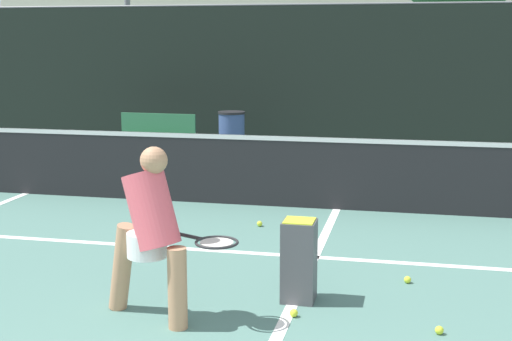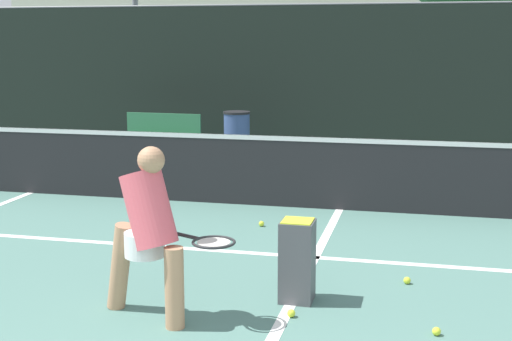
# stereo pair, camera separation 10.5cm
# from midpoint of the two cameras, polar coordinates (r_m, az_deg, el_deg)

# --- Properties ---
(court_service_line) EXTENTS (8.25, 0.10, 0.01)m
(court_service_line) POSITION_cam_midpoint_polar(r_m,az_deg,el_deg) (7.39, 4.28, -6.92)
(court_service_line) COLOR white
(court_service_line) RESTS_ON ground
(court_center_mark) EXTENTS (0.10, 6.20, 0.01)m
(court_center_mark) POSITION_cam_midpoint_polar(r_m,az_deg,el_deg) (6.50, 3.07, -9.37)
(court_center_mark) COLOR white
(court_center_mark) RESTS_ON ground
(net) EXTENTS (11.09, 0.09, 1.07)m
(net) POSITION_cam_midpoint_polar(r_m,az_deg,el_deg) (9.34, 6.22, -0.06)
(net) COLOR slate
(net) RESTS_ON ground
(fence_back) EXTENTS (24.00, 0.06, 2.87)m
(fence_back) POSITION_cam_midpoint_polar(r_m,az_deg,el_deg) (13.63, 8.37, 7.08)
(fence_back) COLOR black
(fence_back) RESTS_ON ground
(player_practicing) EXTENTS (1.23, 0.48, 1.41)m
(player_practicing) POSITION_cam_midpoint_polar(r_m,az_deg,el_deg) (5.64, -8.90, -4.62)
(player_practicing) COLOR tan
(player_practicing) RESTS_ON ground
(tennis_ball_scattered_0) EXTENTS (0.07, 0.07, 0.07)m
(tennis_ball_scattered_0) POSITION_cam_midpoint_polar(r_m,az_deg,el_deg) (8.54, -0.07, -4.28)
(tennis_ball_scattered_0) COLOR #D1E033
(tennis_ball_scattered_0) RESTS_ON ground
(tennis_ball_scattered_7) EXTENTS (0.07, 0.07, 0.07)m
(tennis_ball_scattered_7) POSITION_cam_midpoint_polar(r_m,az_deg,el_deg) (5.86, 2.52, -11.33)
(tennis_ball_scattered_7) COLOR #D1E033
(tennis_ball_scattered_7) RESTS_ON ground
(tennis_ball_scattered_8) EXTENTS (0.07, 0.07, 0.07)m
(tennis_ball_scattered_8) POSITION_cam_midpoint_polar(r_m,az_deg,el_deg) (6.75, 11.59, -8.55)
(tennis_ball_scattered_8) COLOR #D1E033
(tennis_ball_scattered_8) RESTS_ON ground
(tennis_ball_scattered_9) EXTENTS (0.07, 0.07, 0.07)m
(tennis_ball_scattered_9) POSITION_cam_midpoint_polar(r_m,az_deg,el_deg) (5.69, 13.93, -12.30)
(tennis_ball_scattered_9) COLOR #D1E033
(tennis_ball_scattered_9) RESTS_ON ground
(ball_hopper) EXTENTS (0.28, 0.28, 0.71)m
(ball_hopper) POSITION_cam_midpoint_polar(r_m,az_deg,el_deg) (6.10, 2.96, -7.05)
(ball_hopper) COLOR #4C4C51
(ball_hopper) RESTS_ON ground
(courtside_bench) EXTENTS (1.46, 0.43, 0.86)m
(courtside_bench) POSITION_cam_midpoint_polar(r_m,az_deg,el_deg) (13.23, -8.22, 2.78)
(courtside_bench) COLOR #33724C
(courtside_bench) RESTS_ON ground
(trash_bin) EXTENTS (0.49, 0.49, 0.92)m
(trash_bin) POSITION_cam_midpoint_polar(r_m,az_deg,el_deg) (12.96, -2.19, 2.72)
(trash_bin) COLOR #384C7F
(trash_bin) RESTS_ON ground
(parked_car) EXTENTS (1.71, 3.96, 1.36)m
(parked_car) POSITION_cam_midpoint_polar(r_m,az_deg,el_deg) (16.65, 8.79, 4.72)
(parked_car) COLOR black
(parked_car) RESTS_ON ground
(building_far) EXTENTS (36.00, 2.40, 5.77)m
(building_far) POSITION_cam_midpoint_polar(r_m,az_deg,el_deg) (31.83, 10.91, 11.50)
(building_far) COLOR beige
(building_far) RESTS_ON ground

